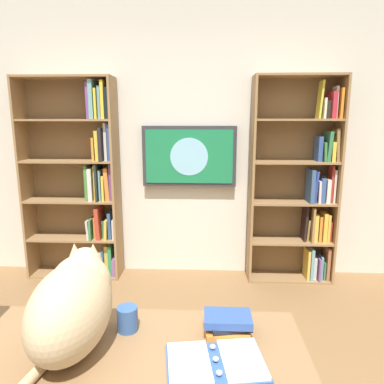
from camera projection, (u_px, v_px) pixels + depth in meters
wall_back at (182, 142)px, 3.53m from camera, size 4.52×0.06×2.70m
bookshelf_left at (303, 186)px, 3.40m from camera, size 0.82×0.28×1.97m
bookshelf_right at (84, 180)px, 3.48m from camera, size 0.92×0.28×1.97m
wall_mounted_tv at (189, 156)px, 3.47m from camera, size 0.92×0.07×0.59m
cat at (74, 302)px, 1.25m from camera, size 0.26×0.58×0.34m
open_binder at (216, 361)px, 1.19m from camera, size 0.36×0.26×0.02m
coffee_mug at (127, 319)px, 1.37m from camera, size 0.08×0.08×0.10m
desk_book_stack at (227, 324)px, 1.35m from camera, size 0.19×0.14×0.08m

